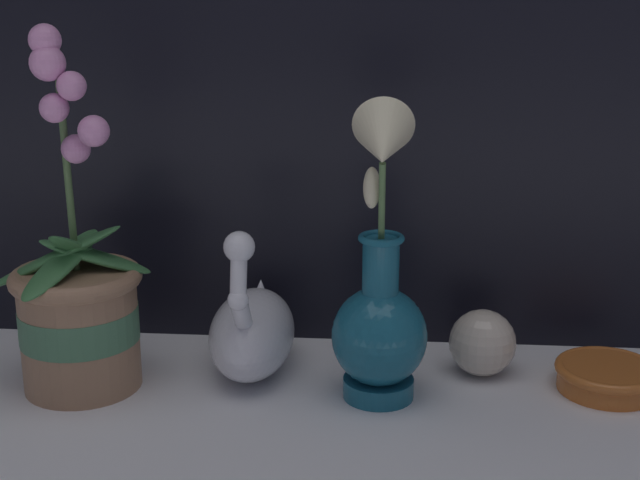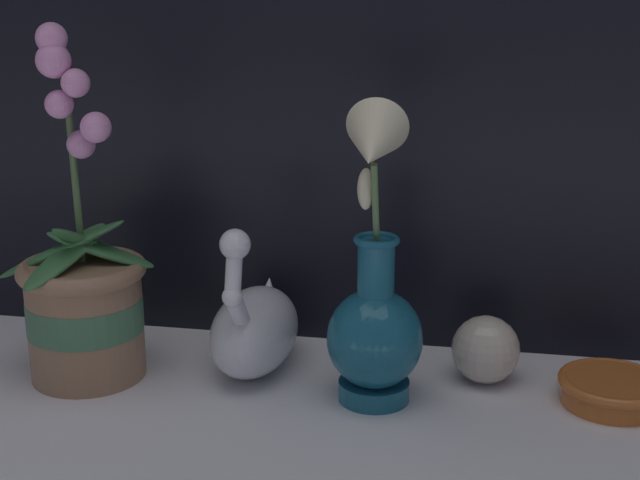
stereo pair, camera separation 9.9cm
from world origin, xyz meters
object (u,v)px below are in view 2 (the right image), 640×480
blue_vase (374,306)px  glass_sphere (486,349)px  swan_figurine (255,326)px  amber_dish (612,388)px  orchid_potted_plant (84,297)px

blue_vase → glass_sphere: (0.12, 0.08, -0.07)m
swan_figurine → glass_sphere: (0.27, 0.01, -0.01)m
amber_dish → glass_sphere: bearing=166.4°
orchid_potted_plant → blue_vase: (0.34, -0.01, 0.01)m
swan_figurine → blue_vase: (0.15, -0.06, 0.06)m
swan_figurine → amber_dish: 0.41m
blue_vase → glass_sphere: blue_vase is taller
blue_vase → glass_sphere: size_ratio=4.28×
orchid_potted_plant → amber_dish: orchid_potted_plant is taller
swan_figurine → glass_sphere: 0.27m
glass_sphere → amber_dish: glass_sphere is taller
blue_vase → amber_dish: 0.28m
swan_figurine → amber_dish: (0.41, -0.02, -0.04)m
swan_figurine → glass_sphere: size_ratio=2.55×
glass_sphere → amber_dish: size_ratio=0.66×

